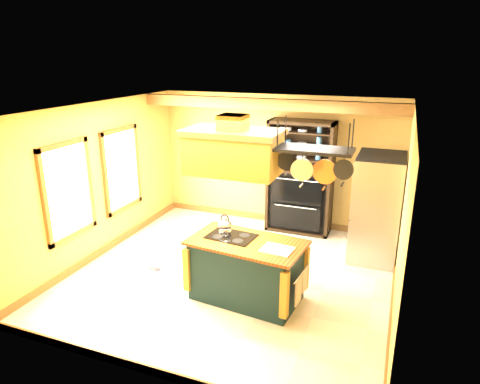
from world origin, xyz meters
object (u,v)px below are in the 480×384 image
Objects in this scene: range_hood at (233,150)px; pot_rack at (315,157)px; hutch at (300,189)px; kitchen_island at (246,270)px; refrigerator at (376,210)px.

range_hood and pot_rack have the same top height.
hutch is at bearing 83.96° from range_hood.
kitchen_island is at bearing 0.31° from range_hood.
hutch is (0.30, 2.85, -1.36)m from range_hood.
pot_rack is 0.45× the size of hutch.
hutch is (0.10, 2.85, 0.40)m from kitchen_island.
refrigerator is at bearing 70.64° from pot_rack.
range_hood reaches higher than refrigerator.
kitchen_island is 1.77m from range_hood.
range_hood reaches higher than hutch.
kitchen_island is 2.66m from refrigerator.
hutch is (-1.52, 0.80, -0.02)m from refrigerator.
range_hood is 0.72× the size of refrigerator.
kitchen_island is 2.88m from hutch.
kitchen_island is at bearing -92.09° from hutch.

